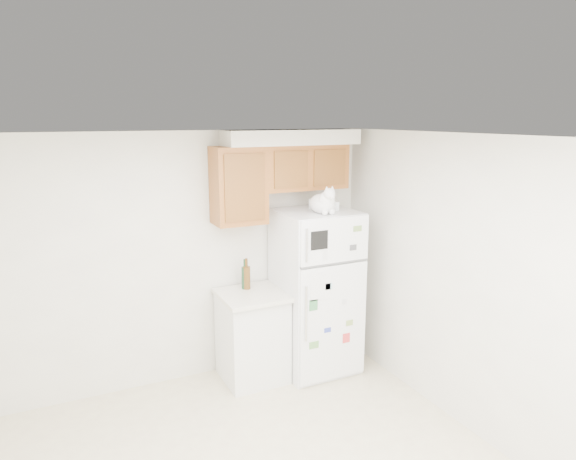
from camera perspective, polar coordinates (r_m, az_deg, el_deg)
room_shell at (r=3.48m, az=-2.22°, el=-3.44°), size 3.84×4.04×2.52m
refrigerator at (r=5.37m, az=3.13°, el=-6.83°), size 0.76×0.78×1.70m
base_counter at (r=5.31m, az=-4.00°, el=-11.61°), size 0.64×0.64×0.92m
cat at (r=5.01m, az=4.02°, el=3.06°), size 0.28×0.41×0.29m
storage_box_back at (r=5.30m, az=3.53°, el=2.95°), size 0.20×0.16×0.10m
storage_box_front at (r=5.21m, az=4.76°, el=2.70°), size 0.17×0.15×0.09m
bottle_green at (r=5.21m, az=-4.81°, el=-4.89°), size 0.07×0.07×0.31m
bottle_amber at (r=5.20m, az=-4.62°, el=-4.86°), size 0.07×0.07×0.32m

